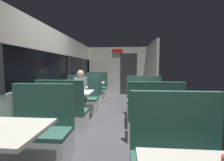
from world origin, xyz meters
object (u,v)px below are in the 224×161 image
Objects in this scene: bench_rear_aisle_facing_end at (153,122)px; seated_passenger at (81,95)px; bench_near_window_facing_entry at (39,137)px; bench_far_window_facing_entry at (96,90)px; bench_mid_window_facing_end at (64,117)px; bench_far_window_facing_end at (89,96)px; bench_rear_aisle_facing_entry at (144,104)px; dining_table_far_window at (93,85)px; coffee_cup_secondary at (69,89)px; bench_mid_window_facing_entry at (82,102)px; dining_table_mid_window at (74,95)px; dining_table_rear_aisle at (148,98)px.

seated_passenger is at bearing 139.54° from bench_rear_aisle_facing_end.
bench_near_window_facing_entry is 4.69m from bench_far_window_facing_entry.
bench_mid_window_facing_end and bench_rear_aisle_facing_end have the same top height.
bench_far_window_facing_end is 0.87× the size of seated_passenger.
bench_mid_window_facing_end is 1.00× the size of bench_rear_aisle_facing_entry.
bench_far_window_facing_end is (0.00, 3.29, 0.00)m from bench_near_window_facing_entry.
dining_table_far_window is 2.33m from coffee_cup_secondary.
bench_near_window_facing_entry and bench_mid_window_facing_end have the same top height.
seated_passenger reaches higher than dining_table_far_window.
bench_rear_aisle_facing_end is (1.79, -3.25, -0.31)m from dining_table_far_window.
seated_passenger is (0.00, -2.42, 0.21)m from bench_far_window_facing_entry.
bench_mid_window_facing_entry and bench_rear_aisle_facing_entry have the same top height.
bench_mid_window_facing_end is at bearing -90.00° from bench_far_window_facing_entry.
bench_mid_window_facing_end is 1.34m from seated_passenger.
bench_near_window_facing_entry is 1.00× the size of bench_rear_aisle_facing_entry.
bench_near_window_facing_entry and bench_far_window_facing_end have the same top height.
dining_table_mid_window is 0.71× the size of seated_passenger.
bench_mid_window_facing_end is 1.22× the size of dining_table_rear_aisle.
bench_far_window_facing_entry reaches higher than dining_table_far_window.
bench_mid_window_facing_entry and bench_far_window_facing_end have the same top height.
dining_table_mid_window is at bearing -164.41° from bench_rear_aisle_facing_entry.
bench_mid_window_facing_end reaches higher than dining_table_far_window.
coffee_cup_secondary is at bearing -93.57° from dining_table_far_window.
bench_far_window_facing_entry is (0.00, 1.40, 0.00)m from bench_far_window_facing_end.
bench_rear_aisle_facing_end is 2.19m from coffee_cup_secondary.
bench_near_window_facing_entry and bench_rear_aisle_facing_end have the same top height.
coffee_cup_secondary is at bearing 94.94° from bench_near_window_facing_entry.
bench_rear_aisle_facing_entry is at bearing -45.89° from dining_table_far_window.
bench_near_window_facing_entry is 2.28m from seated_passenger.
dining_table_rear_aisle is at bearing -26.68° from bench_mid_window_facing_entry.
bench_near_window_facing_entry is 0.95m from bench_mid_window_facing_end.
dining_table_far_window is at bearing 90.00° from seated_passenger.
bench_far_window_facing_entry is 2.43m from seated_passenger.
bench_near_window_facing_entry is 1.22× the size of dining_table_far_window.
bench_rear_aisle_facing_entry is at bearing -32.65° from bench_far_window_facing_end.
bench_far_window_facing_entry reaches higher than dining_table_mid_window.
dining_table_mid_window is 0.82× the size of bench_rear_aisle_facing_end.
bench_far_window_facing_end is at bearing 125.11° from bench_rear_aisle_facing_end.
bench_rear_aisle_facing_entry is at bearing 33.81° from bench_mid_window_facing_end.
seated_passenger is (0.00, -0.07, 0.21)m from bench_mid_window_facing_entry.
dining_table_far_window is (0.00, 3.05, 0.31)m from bench_mid_window_facing_end.
dining_table_rear_aisle is 0.71× the size of seated_passenger.
dining_table_mid_window is 1.00× the size of dining_table_far_window.
dining_table_rear_aisle is 0.82× the size of bench_rear_aisle_facing_entry.
bench_mid_window_facing_end and bench_far_window_facing_entry have the same top height.
bench_mid_window_facing_end is at bearing -90.00° from bench_far_window_facing_end.
dining_table_mid_window is at bearing -90.00° from bench_far_window_facing_end.
bench_mid_window_facing_end and bench_mid_window_facing_entry have the same top height.
bench_rear_aisle_facing_end is (1.79, -1.60, 0.00)m from bench_mid_window_facing_entry.
seated_passenger reaches higher than coffee_cup_secondary.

